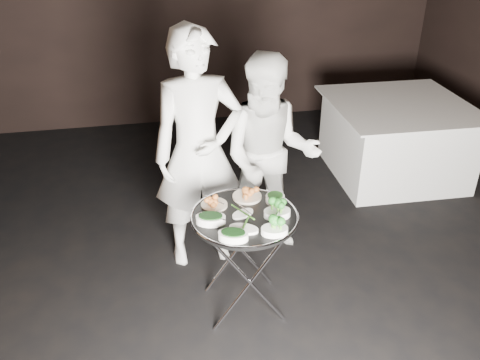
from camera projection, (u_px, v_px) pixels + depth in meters
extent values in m
cube|color=black|center=(262.00, 297.00, 3.78)|extent=(6.00, 7.00, 0.05)
cube|color=black|center=(197.00, 1.00, 6.06)|extent=(6.00, 0.05, 3.00)
cylinder|color=silver|center=(250.00, 283.00, 3.32)|extent=(0.51, 0.02, 0.75)
cylinder|color=silver|center=(250.00, 283.00, 3.32)|extent=(0.51, 0.02, 0.75)
cylinder|color=silver|center=(239.00, 247.00, 3.66)|extent=(0.51, 0.02, 0.75)
cylinder|color=silver|center=(239.00, 247.00, 3.66)|extent=(0.51, 0.02, 0.75)
cylinder|color=silver|center=(212.00, 225.00, 3.28)|extent=(0.02, 0.43, 0.02)
cylinder|color=silver|center=(276.00, 218.00, 3.36)|extent=(0.02, 0.43, 0.02)
cylinder|color=black|center=(244.00, 217.00, 3.30)|extent=(0.69, 0.69, 0.03)
torus|color=silver|center=(244.00, 216.00, 3.30)|extent=(0.71, 0.71, 0.02)
cylinder|color=beige|center=(214.00, 205.00, 3.40)|extent=(0.18, 0.18, 0.02)
cylinder|color=beige|center=(247.00, 197.00, 3.49)|extent=(0.20, 0.20, 0.02)
cylinder|color=white|center=(275.00, 199.00, 3.44)|extent=(0.13, 0.13, 0.05)
cylinder|color=silver|center=(213.00, 199.00, 3.38)|extent=(0.13, 0.14, 0.01)
cylinder|color=silver|center=(245.00, 192.00, 3.46)|extent=(0.06, 0.18, 0.01)
cylinder|color=silver|center=(274.00, 196.00, 3.42)|extent=(0.06, 0.18, 0.01)
cylinder|color=silver|center=(212.00, 217.00, 3.19)|extent=(0.16, 0.10, 0.01)
cylinder|color=silver|center=(279.00, 210.00, 3.27)|extent=(0.11, 0.16, 0.01)
cylinder|color=silver|center=(244.00, 208.00, 3.28)|extent=(0.08, 0.17, 0.01)
imported|color=white|center=(198.00, 152.00, 3.74)|extent=(0.72, 0.51, 1.86)
imported|color=white|center=(270.00, 157.00, 3.94)|extent=(0.91, 0.78, 1.63)
cube|color=white|center=(395.00, 140.00, 5.25)|extent=(1.22, 1.22, 0.76)
cube|color=white|center=(400.00, 105.00, 5.06)|extent=(1.37, 1.37, 0.02)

